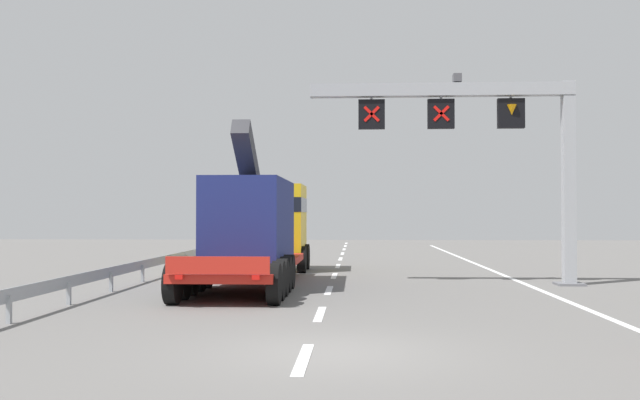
# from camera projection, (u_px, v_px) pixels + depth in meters

# --- Properties ---
(ground) EXTENTS (112.00, 112.00, 0.00)m
(ground) POSITION_uv_depth(u_px,v_px,m) (332.00, 352.00, 12.32)
(ground) COLOR slate
(lane_markings) EXTENTS (0.20, 56.09, 0.01)m
(lane_markings) POSITION_uv_depth(u_px,v_px,m) (338.00, 266.00, 33.05)
(lane_markings) COLOR silver
(lane_markings) RESTS_ON ground
(edge_line_right) EXTENTS (0.20, 63.00, 0.01)m
(edge_line_right) POSITION_uv_depth(u_px,v_px,m) (528.00, 285.00, 23.98)
(edge_line_right) COLOR silver
(edge_line_right) RESTS_ON ground
(overhead_lane_gantry) EXTENTS (9.23, 0.90, 7.20)m
(overhead_lane_gantry) POSITION_uv_depth(u_px,v_px,m) (482.00, 126.00, 24.34)
(overhead_lane_gantry) COLOR #9EA0A5
(overhead_lane_gantry) RESTS_ON ground
(heavy_haul_truck_red) EXTENTS (3.03, 14.06, 5.30)m
(heavy_haul_truck_red) POSITION_uv_depth(u_px,v_px,m) (261.00, 225.00, 26.20)
(heavy_haul_truck_red) COLOR red
(heavy_haul_truck_red) RESTS_ON ground
(guardrail_left) EXTENTS (0.13, 29.12, 0.76)m
(guardrail_left) POSITION_uv_depth(u_px,v_px,m) (141.00, 266.00, 25.24)
(guardrail_left) COLOR #999EA3
(guardrail_left) RESTS_ON ground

